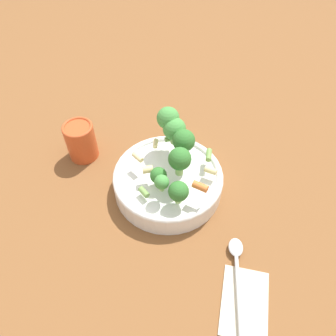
{
  "coord_description": "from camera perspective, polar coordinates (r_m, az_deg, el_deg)",
  "views": [
    {
      "loc": [
        0.24,
        -0.33,
        0.55
      ],
      "look_at": [
        0.0,
        0.0,
        0.07
      ],
      "focal_mm": 35.0,
      "sensor_mm": 36.0,
      "label": 1
    }
  ],
  "objects": [
    {
      "name": "spoon",
      "position": [
        0.59,
        11.95,
        -17.23
      ],
      "size": [
        0.11,
        0.18,
        0.01
      ],
      "rotation": [
        0.0,
        0.0,
        8.39
      ],
      "color": "silver",
      "rests_on": "napkin"
    },
    {
      "name": "ground_plane",
      "position": [
        0.68,
        0.0,
        -3.55
      ],
      "size": [
        3.0,
        3.0,
        0.0
      ],
      "primitive_type": "plane",
      "color": "brown"
    },
    {
      "name": "cup",
      "position": [
        0.74,
        -14.93,
        4.63
      ],
      "size": [
        0.06,
        0.06,
        0.09
      ],
      "color": "#CC4C23",
      "rests_on": "ground_plane"
    },
    {
      "name": "pasta_salad",
      "position": [
        0.62,
        1.17,
        3.63
      ],
      "size": [
        0.17,
        0.16,
        0.1
      ],
      "color": "#8CB766",
      "rests_on": "bowl"
    },
    {
      "name": "bowl",
      "position": [
        0.66,
        0.0,
        -2.19
      ],
      "size": [
        0.22,
        0.22,
        0.05
      ],
      "color": "white",
      "rests_on": "ground_plane"
    },
    {
      "name": "napkin",
      "position": [
        0.59,
        13.23,
        -21.81
      ],
      "size": [
        0.11,
        0.14,
        0.01
      ],
      "color": "beige",
      "rests_on": "ground_plane"
    }
  ]
}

